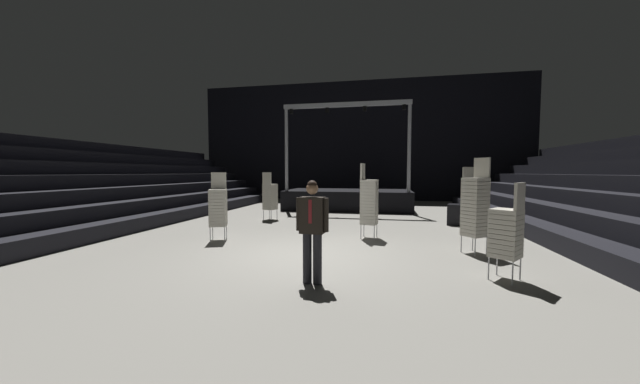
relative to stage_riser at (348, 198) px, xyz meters
name	(u,v)px	position (x,y,z in m)	size (l,w,h in m)	color
ground_plane	(304,257)	(0.00, -9.33, -0.62)	(22.00, 30.00, 0.10)	gray
arena_end_wall	(358,141)	(0.00, 5.67, 3.43)	(22.00, 0.30, 8.00)	black
bleacher_bank_left	(47,182)	(-8.38, -8.33, 1.00)	(5.25, 24.00, 3.15)	black
stage_riser	(348,198)	(0.00, 0.00, 0.00)	(6.26, 3.19, 5.12)	black
man_with_tie	(312,226)	(0.61, -11.17, 0.42)	(0.57, 0.26, 1.75)	black
chair_stack_front_left	(475,206)	(3.86, -8.43, 0.54)	(0.62, 0.62, 2.22)	#B2B5BA
chair_stack_front_right	(369,201)	(1.37, -7.17, 0.50)	(0.51, 0.51, 2.14)	#B2B5BA
chair_stack_mid_left	(506,231)	(3.88, -10.33, 0.29)	(0.62, 0.62, 1.71)	#B2B5BA
chair_stack_mid_right	(270,196)	(-2.66, -4.27, 0.37)	(0.55, 0.55, 1.88)	#B2B5BA
chair_stack_mid_centre	(472,199)	(4.51, -5.48, 0.45)	(0.58, 0.58, 2.05)	#B2B5BA
chair_stack_rear_left	(218,206)	(-2.70, -8.28, 0.37)	(0.56, 0.56, 1.88)	#B2B5BA
equipment_road_case	(461,215)	(4.49, -4.26, -0.20)	(0.90, 0.60, 0.74)	black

